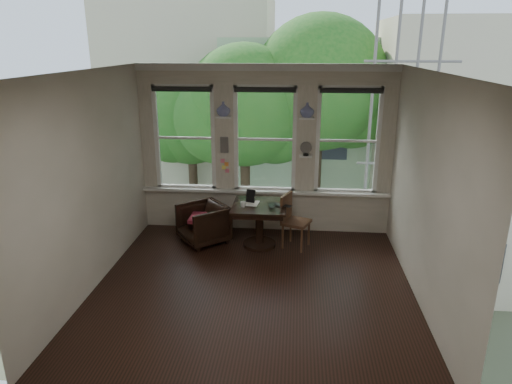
# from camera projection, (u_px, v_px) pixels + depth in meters

# --- Properties ---
(ground) EXTENTS (4.50, 4.50, 0.00)m
(ground) POSITION_uv_depth(u_px,v_px,m) (253.00, 288.00, 6.51)
(ground) COLOR black
(ground) RESTS_ON ground
(ceiling) EXTENTS (4.50, 4.50, 0.00)m
(ceiling) POSITION_uv_depth(u_px,v_px,m) (253.00, 71.00, 5.58)
(ceiling) COLOR silver
(ceiling) RESTS_ON ground
(wall_back) EXTENTS (4.50, 0.00, 4.50)m
(wall_back) POSITION_uv_depth(u_px,v_px,m) (265.00, 150.00, 8.17)
(wall_back) COLOR beige
(wall_back) RESTS_ON ground
(wall_front) EXTENTS (4.50, 0.00, 4.50)m
(wall_front) POSITION_uv_depth(u_px,v_px,m) (227.00, 266.00, 3.91)
(wall_front) COLOR beige
(wall_front) RESTS_ON ground
(wall_left) EXTENTS (0.00, 4.50, 4.50)m
(wall_left) POSITION_uv_depth(u_px,v_px,m) (90.00, 183.00, 6.24)
(wall_left) COLOR beige
(wall_left) RESTS_ON ground
(wall_right) EXTENTS (0.00, 4.50, 4.50)m
(wall_right) POSITION_uv_depth(u_px,v_px,m) (427.00, 193.00, 5.85)
(wall_right) COLOR beige
(wall_right) RESTS_ON ground
(window_left) EXTENTS (1.10, 0.12, 1.90)m
(window_left) POSITION_uv_depth(u_px,v_px,m) (185.00, 138.00, 8.24)
(window_left) COLOR white
(window_left) RESTS_ON ground
(window_center) EXTENTS (1.10, 0.12, 1.90)m
(window_center) POSITION_uv_depth(u_px,v_px,m) (265.00, 139.00, 8.11)
(window_center) COLOR white
(window_center) RESTS_ON ground
(window_right) EXTENTS (1.10, 0.12, 1.90)m
(window_right) POSITION_uv_depth(u_px,v_px,m) (348.00, 141.00, 7.99)
(window_right) COLOR white
(window_right) RESTS_ON ground
(shelf_left) EXTENTS (0.26, 0.16, 0.03)m
(shelf_left) POSITION_uv_depth(u_px,v_px,m) (224.00, 117.00, 7.96)
(shelf_left) COLOR white
(shelf_left) RESTS_ON ground
(shelf_right) EXTENTS (0.26, 0.16, 0.03)m
(shelf_right) POSITION_uv_depth(u_px,v_px,m) (307.00, 118.00, 7.83)
(shelf_right) COLOR white
(shelf_right) RESTS_ON ground
(intercom) EXTENTS (0.14, 0.06, 0.28)m
(intercom) POSITION_uv_depth(u_px,v_px,m) (224.00, 145.00, 8.14)
(intercom) COLOR #59544F
(intercom) RESTS_ON ground
(sticky_notes) EXTENTS (0.16, 0.01, 0.24)m
(sticky_notes) POSITION_uv_depth(u_px,v_px,m) (225.00, 164.00, 8.25)
(sticky_notes) COLOR pink
(sticky_notes) RESTS_ON ground
(desk_fan) EXTENTS (0.20, 0.20, 0.24)m
(desk_fan) POSITION_uv_depth(u_px,v_px,m) (306.00, 151.00, 7.99)
(desk_fan) COLOR #59544F
(desk_fan) RESTS_ON ground
(vase_left) EXTENTS (0.24, 0.24, 0.25)m
(vase_left) POSITION_uv_depth(u_px,v_px,m) (223.00, 109.00, 7.91)
(vase_left) COLOR silver
(vase_left) RESTS_ON shelf_left
(vase_right) EXTENTS (0.24, 0.24, 0.25)m
(vase_right) POSITION_uv_depth(u_px,v_px,m) (307.00, 110.00, 7.79)
(vase_right) COLOR silver
(vase_right) RESTS_ON shelf_right
(table) EXTENTS (0.90, 0.90, 0.75)m
(table) POSITION_uv_depth(u_px,v_px,m) (259.00, 225.00, 7.75)
(table) COLOR black
(table) RESTS_ON ground
(armchair_left) EXTENTS (1.05, 1.05, 0.69)m
(armchair_left) POSITION_uv_depth(u_px,v_px,m) (203.00, 224.00, 7.91)
(armchair_left) COLOR black
(armchair_left) RESTS_ON ground
(cushion_red) EXTENTS (0.45, 0.45, 0.06)m
(cushion_red) POSITION_uv_depth(u_px,v_px,m) (203.00, 218.00, 7.88)
(cushion_red) COLOR maroon
(cushion_red) RESTS_ON armchair_left
(side_chair_right) EXTENTS (0.55, 0.55, 0.92)m
(side_chair_right) POSITION_uv_depth(u_px,v_px,m) (296.00, 222.00, 7.69)
(side_chair_right) COLOR #4A2C1A
(side_chair_right) RESTS_ON ground
(laptop) EXTENTS (0.37, 0.31, 0.02)m
(laptop) POSITION_uv_depth(u_px,v_px,m) (281.00, 206.00, 7.52)
(laptop) COLOR black
(laptop) RESTS_ON table
(mug) EXTENTS (0.11, 0.11, 0.09)m
(mug) POSITION_uv_depth(u_px,v_px,m) (243.00, 204.00, 7.52)
(mug) COLOR white
(mug) RESTS_ON table
(drinking_glass) EXTENTS (0.15, 0.15, 0.10)m
(drinking_glass) POSITION_uv_depth(u_px,v_px,m) (272.00, 205.00, 7.46)
(drinking_glass) COLOR white
(drinking_glass) RESTS_ON table
(tablet) EXTENTS (0.18, 0.12, 0.22)m
(tablet) POSITION_uv_depth(u_px,v_px,m) (251.00, 196.00, 7.73)
(tablet) COLOR black
(tablet) RESTS_ON table
(papers) EXTENTS (0.25, 0.32, 0.00)m
(papers) POSITION_uv_depth(u_px,v_px,m) (252.00, 203.00, 7.70)
(papers) COLOR silver
(papers) RESTS_ON table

